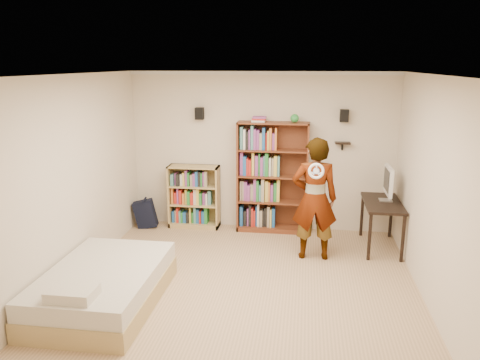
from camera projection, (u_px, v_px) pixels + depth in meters
The scene contains 14 objects.
ground at pixel (241, 292), 5.94m from camera, with size 4.50×5.00×0.01m, color tan.
room_shell at pixel (242, 156), 5.51m from camera, with size 4.52×5.02×2.71m.
crown_molding at pixel (242, 78), 5.28m from camera, with size 4.50×5.00×0.06m.
speaker_left at pixel (199, 113), 7.90m from camera, with size 0.14×0.12×0.20m, color black.
speaker_right at pixel (344, 116), 7.57m from camera, with size 0.14×0.12×0.20m, color black.
wall_shelf at pixel (343, 143), 7.69m from camera, with size 0.25×0.16×0.03m, color black.
tall_bookshelf at pixel (272, 178), 7.91m from camera, with size 1.19×0.35×1.88m, color brown, non-canonical shape.
low_bookshelf at pixel (194, 197), 8.20m from camera, with size 0.88×0.33×1.10m, color tan, non-canonical shape.
computer_desk at pixel (381, 225), 7.29m from camera, with size 0.55×1.10×0.75m, color black, non-canonical shape.
imac at pixel (387, 184), 7.20m from camera, with size 0.11×0.54×0.54m, color white, non-canonical shape.
daybed at pixel (103, 282), 5.60m from camera, with size 1.26×1.94×0.57m, color beige, non-canonical shape.
person at pixel (314, 199), 6.80m from camera, with size 0.66×0.44×1.82m, color black.
wii_wheel at pixel (316, 171), 6.35m from camera, with size 0.22×0.22×0.04m, color white.
navy_bag at pixel (145, 213), 8.23m from camera, with size 0.38×0.24×0.51m, color black, non-canonical shape.
Camera 1 is at (0.74, -5.36, 2.84)m, focal length 35.00 mm.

